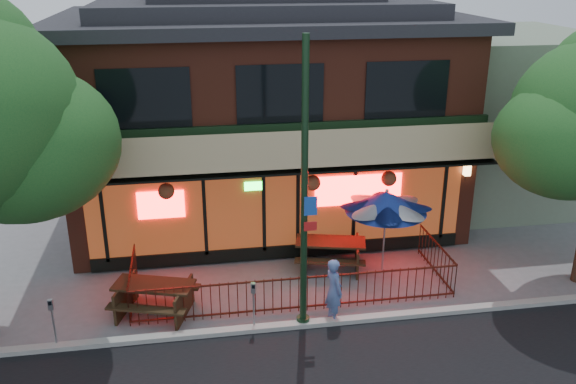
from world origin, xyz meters
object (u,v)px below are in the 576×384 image
Objects in this scene: patio_umbrella at (386,202)px; parking_meter_near at (253,298)px; pedestrian at (334,290)px; parking_meter_far at (52,315)px; street_light at (304,206)px; picnic_table_left at (154,294)px; picnic_table_right at (330,250)px.

patio_umbrella is 2.04× the size of parking_meter_near.
pedestrian is 6.59m from parking_meter_far.
pedestrian is at bearing 2.50° from parking_meter_near.
street_light is 4.57m from picnic_table_left.
picnic_table_right is 1.38× the size of pedestrian.
street_light is 5.55× the size of parking_meter_far.
parking_meter_near is at bearing 179.88° from street_light.
picnic_table_left is 2.65m from parking_meter_near.
picnic_table_right is 0.90× the size of patio_umbrella.
pedestrian is (-0.56, -2.71, 0.27)m from picnic_table_right.
picnic_table_left is at bearing -160.99° from picnic_table_right.
parking_meter_near reaches higher than picnic_table_right.
parking_meter_near is at bearing -132.28° from picnic_table_right.
patio_umbrella is at bearing 14.63° from parking_meter_far.
patio_umbrella is (1.40, -0.57, 1.63)m from picnic_table_right.
picnic_table_right is at bearing -28.51° from pedestrian.
patio_umbrella is at bearing 29.49° from parking_meter_near.
picnic_table_left is 1.41× the size of pedestrian.
picnic_table_left is 4.50m from pedestrian.
picnic_table_right is 3.80m from parking_meter_near.
patio_umbrella is 8.93m from parking_meter_far.
street_light is at bearing -0.12° from parking_meter_near.
patio_umbrella reaches higher than picnic_table_left.
patio_umbrella reaches higher than parking_meter_near.
picnic_table_right is 2.78m from pedestrian.
patio_umbrella is at bearing 39.30° from street_light.
street_light is at bearing -0.03° from parking_meter_far.
parking_meter_far is at bearing -180.00° from parking_meter_near.
picnic_table_right is 7.68m from parking_meter_far.
street_light is at bearing -115.41° from picnic_table_right.
street_light reaches higher than parking_meter_far.
street_light is 4.20× the size of pedestrian.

